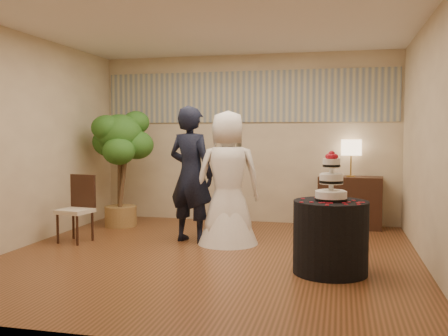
% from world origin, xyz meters
% --- Properties ---
extents(floor, '(5.00, 5.00, 0.00)m').
position_xyz_m(floor, '(0.00, 0.00, 0.00)').
color(floor, brown).
rests_on(floor, ground).
extents(ceiling, '(5.00, 5.00, 0.00)m').
position_xyz_m(ceiling, '(0.00, 0.00, 2.80)').
color(ceiling, white).
rests_on(ceiling, wall_back).
extents(wall_back, '(5.00, 0.06, 2.80)m').
position_xyz_m(wall_back, '(0.00, 2.50, 1.40)').
color(wall_back, beige).
rests_on(wall_back, ground).
extents(wall_front, '(5.00, 0.06, 2.80)m').
position_xyz_m(wall_front, '(0.00, -2.50, 1.40)').
color(wall_front, beige).
rests_on(wall_front, ground).
extents(wall_left, '(0.06, 5.00, 2.80)m').
position_xyz_m(wall_left, '(-2.50, 0.00, 1.40)').
color(wall_left, beige).
rests_on(wall_left, ground).
extents(wall_right, '(0.06, 5.00, 2.80)m').
position_xyz_m(wall_right, '(2.50, 0.00, 1.40)').
color(wall_right, beige).
rests_on(wall_right, ground).
extents(mural_border, '(4.90, 0.02, 0.85)m').
position_xyz_m(mural_border, '(0.00, 2.48, 2.10)').
color(mural_border, '#9A9E90').
rests_on(mural_border, wall_back).
extents(groom, '(0.78, 0.63, 1.86)m').
position_xyz_m(groom, '(-0.44, 0.74, 0.93)').
color(groom, black).
rests_on(groom, floor).
extents(bride, '(1.10, 1.06, 1.79)m').
position_xyz_m(bride, '(0.07, 0.75, 0.90)').
color(bride, white).
rests_on(bride, floor).
extents(cake_table, '(0.90, 0.90, 0.78)m').
position_xyz_m(cake_table, '(1.45, -0.41, 0.39)').
color(cake_table, black).
rests_on(cake_table, floor).
extents(wedding_cake, '(0.34, 0.34, 0.53)m').
position_xyz_m(wedding_cake, '(1.45, -0.41, 1.04)').
color(wedding_cake, white).
rests_on(wedding_cake, cake_table).
extents(console, '(1.01, 0.51, 0.81)m').
position_xyz_m(console, '(1.70, 2.29, 0.41)').
color(console, black).
rests_on(console, floor).
extents(table_lamp, '(0.31, 0.31, 0.58)m').
position_xyz_m(table_lamp, '(1.70, 2.29, 1.10)').
color(table_lamp, beige).
rests_on(table_lamp, console).
extents(ficus_tree, '(1.27, 1.27, 1.89)m').
position_xyz_m(ficus_tree, '(-1.88, 1.58, 0.95)').
color(ficus_tree, '#2D631F').
rests_on(ficus_tree, floor).
extents(side_chair, '(0.48, 0.50, 0.92)m').
position_xyz_m(side_chair, '(-1.98, 0.34, 0.46)').
color(side_chair, black).
rests_on(side_chair, floor).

